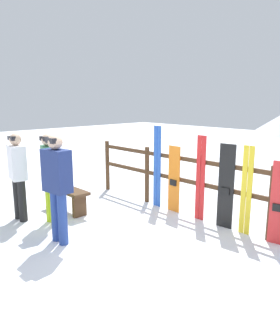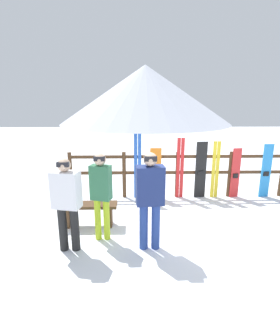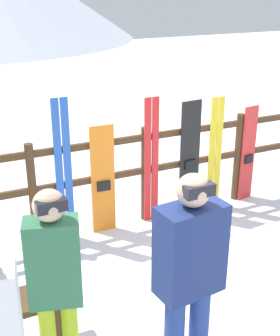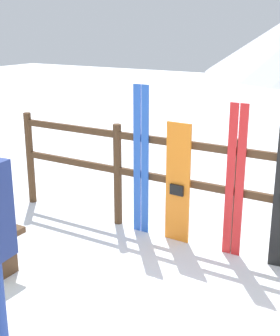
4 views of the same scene
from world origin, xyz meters
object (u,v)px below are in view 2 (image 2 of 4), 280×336
(person_plaid_green, at_px, (101,190))
(ski_pair_yellow, at_px, (215,170))
(ski_pair_red, at_px, (180,168))
(snowboard_red, at_px, (235,173))
(snowboard_black_stripe, at_px, (201,170))
(snowboard_blue, at_px, (266,171))
(bench, at_px, (89,210))
(person_navy, at_px, (150,195))
(person_white, at_px, (67,199))
(ski_pair_blue, at_px, (138,167))
(snowboard_orange, at_px, (156,173))

(person_plaid_green, xyz_separation_m, ski_pair_yellow, (2.80, 2.17, -0.23))
(ski_pair_red, xyz_separation_m, snowboard_red, (1.51, -0.00, -0.14))
(ski_pair_yellow, bearing_deg, snowboard_black_stripe, -179.51)
(ski_pair_red, relative_size, snowboard_blue, 1.11)
(bench, height_order, person_navy, person_navy)
(person_navy, bearing_deg, snowboard_red, 45.44)
(ski_pair_yellow, distance_m, snowboard_blue, 1.39)
(person_plaid_green, height_order, snowboard_black_stripe, person_plaid_green)
(person_white, bearing_deg, ski_pair_blue, 63.72)
(bench, relative_size, snowboard_orange, 0.86)
(bench, xyz_separation_m, ski_pair_red, (2.19, 1.61, 0.47))
(person_plaid_green, height_order, snowboard_blue, person_plaid_green)
(snowboard_red, height_order, snowboard_blue, snowboard_blue)
(ski_pair_blue, bearing_deg, snowboard_red, -0.08)
(snowboard_black_stripe, bearing_deg, ski_pair_blue, 179.89)
(bench, distance_m, ski_pair_blue, 1.99)
(person_navy, xyz_separation_m, snowboard_orange, (0.30, 2.51, -0.34))
(ski_pair_red, height_order, snowboard_blue, ski_pair_red)
(person_white, distance_m, person_plaid_green, 0.66)
(person_white, xyz_separation_m, snowboard_red, (3.90, 2.53, -0.29))
(person_white, bearing_deg, snowboard_orange, 55.61)
(ski_pair_red, bearing_deg, snowboard_blue, -0.08)
(snowboard_orange, distance_m, snowboard_red, 2.17)
(ski_pair_blue, xyz_separation_m, ski_pair_yellow, (2.10, 0.00, -0.10))
(snowboard_orange, xyz_separation_m, snowboard_red, (2.17, -0.00, -0.01))
(bench, distance_m, snowboard_red, 4.05)
(ski_pair_blue, distance_m, snowboard_orange, 0.52)
(person_plaid_green, height_order, snowboard_red, person_plaid_green)
(person_white, relative_size, person_plaid_green, 0.99)
(ski_pair_red, distance_m, snowboard_blue, 2.35)
(ski_pair_yellow, bearing_deg, snowboard_red, -0.37)
(ski_pair_yellow, xyz_separation_m, snowboard_blue, (1.39, -0.00, -0.04))
(bench, relative_size, snowboard_red, 0.87)
(snowboard_blue, bearing_deg, snowboard_red, -179.99)
(ski_pair_yellow, bearing_deg, ski_pair_blue, 180.00)
(person_white, relative_size, snowboard_black_stripe, 1.09)
(snowboard_red, bearing_deg, snowboard_blue, 0.01)
(bench, height_order, snowboard_black_stripe, snowboard_black_stripe)
(person_white, relative_size, person_navy, 0.95)
(person_white, bearing_deg, ski_pair_yellow, 37.10)
(ski_pair_blue, bearing_deg, snowboard_blue, -0.06)
(bench, distance_m, ski_pair_red, 2.76)
(ski_pair_red, xyz_separation_m, ski_pair_yellow, (0.96, 0.00, -0.05))
(person_navy, distance_m, ski_pair_red, 2.69)
(ski_pair_red, bearing_deg, person_white, -133.33)
(ski_pair_blue, relative_size, snowboard_blue, 1.19)
(person_navy, xyz_separation_m, snowboard_red, (2.47, 2.51, -0.35))
(person_navy, distance_m, person_plaid_green, 0.95)
(ski_pair_blue, xyz_separation_m, snowboard_red, (2.65, -0.00, -0.20))
(bench, bearing_deg, snowboard_black_stripe, 30.28)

